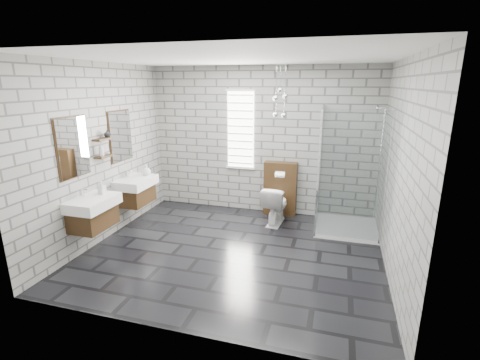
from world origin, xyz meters
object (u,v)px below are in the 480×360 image
at_px(vanity_left, 91,204).
at_px(vanity_right, 134,183).
at_px(shower_enclosure, 342,203).
at_px(toilet, 276,205).
at_px(cistern_panel, 280,188).

xyz_separation_m(vanity_left, vanity_right, (0.00, 1.09, 0.00)).
bearing_deg(shower_enclosure, toilet, 177.09).
relative_size(vanity_right, cistern_panel, 1.57).
relative_size(shower_enclosure, toilet, 2.99).
bearing_deg(toilet, vanity_right, 22.66).
bearing_deg(cistern_panel, shower_enclosure, -25.00).
distance_m(cistern_panel, shower_enclosure, 1.22).
xyz_separation_m(vanity_right, cistern_panel, (2.30, 1.21, -0.26)).
height_order(vanity_right, toilet, vanity_right).
bearing_deg(vanity_right, cistern_panel, 27.80).
distance_m(vanity_right, cistern_panel, 2.61).
relative_size(vanity_left, cistern_panel, 1.57).
relative_size(cistern_panel, shower_enclosure, 0.49).
bearing_deg(cistern_panel, toilet, -90.00).
height_order(vanity_right, shower_enclosure, shower_enclosure).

